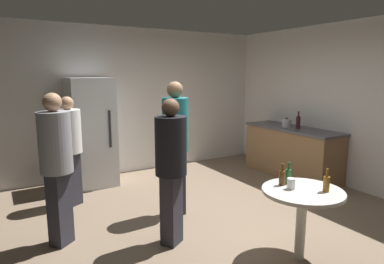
{
  "coord_description": "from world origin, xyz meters",
  "views": [
    {
      "loc": [
        -2.35,
        -3.38,
        1.88
      ],
      "look_at": [
        -0.23,
        0.19,
        1.14
      ],
      "focal_mm": 31.39,
      "sensor_mm": 36.0,
      "label": 1
    }
  ],
  "objects_px": {
    "refrigerator": "(92,132)",
    "beer_bottle_green": "(288,176)",
    "plastic_cup_white": "(291,184)",
    "person_in_gray_shirt": "(56,158)",
    "beer_bottle_amber": "(326,183)",
    "person_in_black_shirt": "(171,161)",
    "kettle": "(287,123)",
    "foreground_table": "(302,200)",
    "beer_bottle_brown": "(282,177)",
    "person_in_white_shirt": "(69,143)",
    "person_in_teal_shirt": "(175,138)",
    "wine_bottle_on_counter": "(298,122)"
  },
  "relations": [
    {
      "from": "beer_bottle_green",
      "to": "person_in_gray_shirt",
      "type": "xyz_separation_m",
      "value": [
        -2.06,
        1.34,
        0.16
      ]
    },
    {
      "from": "plastic_cup_white",
      "to": "person_in_gray_shirt",
      "type": "xyz_separation_m",
      "value": [
        -1.96,
        1.48,
        0.19
      ]
    },
    {
      "from": "plastic_cup_white",
      "to": "person_in_gray_shirt",
      "type": "bearing_deg",
      "value": 142.96
    },
    {
      "from": "refrigerator",
      "to": "person_in_black_shirt",
      "type": "height_order",
      "value": "refrigerator"
    },
    {
      "from": "refrigerator",
      "to": "plastic_cup_white",
      "type": "bearing_deg",
      "value": -71.52
    },
    {
      "from": "person_in_white_shirt",
      "to": "person_in_teal_shirt",
      "type": "bearing_deg",
      "value": 19.11
    },
    {
      "from": "foreground_table",
      "to": "kettle",
      "type": "bearing_deg",
      "value": 47.03
    },
    {
      "from": "beer_bottle_brown",
      "to": "person_in_black_shirt",
      "type": "distance_m",
      "value": 1.17
    },
    {
      "from": "foreground_table",
      "to": "person_in_black_shirt",
      "type": "relative_size",
      "value": 0.5
    },
    {
      "from": "foreground_table",
      "to": "beer_bottle_green",
      "type": "distance_m",
      "value": 0.29
    },
    {
      "from": "refrigerator",
      "to": "beer_bottle_green",
      "type": "xyz_separation_m",
      "value": [
        1.22,
        -3.2,
        -0.08
      ]
    },
    {
      "from": "person_in_teal_shirt",
      "to": "person_in_gray_shirt",
      "type": "relative_size",
      "value": 1.06
    },
    {
      "from": "refrigerator",
      "to": "person_in_black_shirt",
      "type": "relative_size",
      "value": 1.11
    },
    {
      "from": "beer_bottle_amber",
      "to": "beer_bottle_brown",
      "type": "bearing_deg",
      "value": 122.76
    },
    {
      "from": "plastic_cup_white",
      "to": "person_in_gray_shirt",
      "type": "relative_size",
      "value": 0.07
    },
    {
      "from": "refrigerator",
      "to": "person_in_black_shirt",
      "type": "xyz_separation_m",
      "value": [
        0.22,
        -2.47,
        0.04
      ]
    },
    {
      "from": "kettle",
      "to": "person_in_white_shirt",
      "type": "relative_size",
      "value": 0.16
    },
    {
      "from": "person_in_black_shirt",
      "to": "beer_bottle_amber",
      "type": "bearing_deg",
      "value": 13.7
    },
    {
      "from": "person_in_white_shirt",
      "to": "person_in_gray_shirt",
      "type": "bearing_deg",
      "value": -45.01
    },
    {
      "from": "beer_bottle_amber",
      "to": "person_in_gray_shirt",
      "type": "height_order",
      "value": "person_in_gray_shirt"
    },
    {
      "from": "wine_bottle_on_counter",
      "to": "beer_bottle_amber",
      "type": "distance_m",
      "value": 2.83
    },
    {
      "from": "wine_bottle_on_counter",
      "to": "beer_bottle_green",
      "type": "bearing_deg",
      "value": -139.89
    },
    {
      "from": "kettle",
      "to": "person_in_white_shirt",
      "type": "bearing_deg",
      "value": 172.27
    },
    {
      "from": "beer_bottle_green",
      "to": "person_in_white_shirt",
      "type": "distance_m",
      "value": 3.0
    },
    {
      "from": "plastic_cup_white",
      "to": "person_in_black_shirt",
      "type": "bearing_deg",
      "value": 136.0
    },
    {
      "from": "beer_bottle_brown",
      "to": "person_in_gray_shirt",
      "type": "bearing_deg",
      "value": 145.63
    },
    {
      "from": "beer_bottle_amber",
      "to": "person_in_white_shirt",
      "type": "height_order",
      "value": "person_in_white_shirt"
    },
    {
      "from": "plastic_cup_white",
      "to": "kettle",
      "type": "bearing_deg",
      "value": 44.79
    },
    {
      "from": "kettle",
      "to": "beer_bottle_green",
      "type": "distance_m",
      "value": 2.8
    },
    {
      "from": "beer_bottle_brown",
      "to": "person_in_gray_shirt",
      "type": "relative_size",
      "value": 0.14
    },
    {
      "from": "refrigerator",
      "to": "beer_bottle_amber",
      "type": "xyz_separation_m",
      "value": [
        1.35,
        -3.56,
        -0.08
      ]
    },
    {
      "from": "refrigerator",
      "to": "plastic_cup_white",
      "type": "height_order",
      "value": "refrigerator"
    },
    {
      "from": "person_in_black_shirt",
      "to": "person_in_gray_shirt",
      "type": "bearing_deg",
      "value": -152.36
    },
    {
      "from": "plastic_cup_white",
      "to": "person_in_white_shirt",
      "type": "relative_size",
      "value": 0.07
    },
    {
      "from": "plastic_cup_white",
      "to": "person_in_gray_shirt",
      "type": "distance_m",
      "value": 2.46
    },
    {
      "from": "beer_bottle_brown",
      "to": "plastic_cup_white",
      "type": "xyz_separation_m",
      "value": [
        -0.01,
        -0.13,
        -0.03
      ]
    },
    {
      "from": "beer_bottle_amber",
      "to": "person_in_black_shirt",
      "type": "height_order",
      "value": "person_in_black_shirt"
    },
    {
      "from": "beer_bottle_amber",
      "to": "person_in_white_shirt",
      "type": "distance_m",
      "value": 3.37
    },
    {
      "from": "wine_bottle_on_counter",
      "to": "person_in_gray_shirt",
      "type": "height_order",
      "value": "person_in_gray_shirt"
    },
    {
      "from": "foreground_table",
      "to": "person_in_teal_shirt",
      "type": "xyz_separation_m",
      "value": [
        -0.57,
        1.62,
        0.41
      ]
    },
    {
      "from": "beer_bottle_brown",
      "to": "beer_bottle_amber",
      "type": "bearing_deg",
      "value": -57.24
    },
    {
      "from": "person_in_gray_shirt",
      "to": "beer_bottle_green",
      "type": "bearing_deg",
      "value": 17.95
    },
    {
      "from": "refrigerator",
      "to": "person_in_teal_shirt",
      "type": "relative_size",
      "value": 1.02
    },
    {
      "from": "refrigerator",
      "to": "person_in_white_shirt",
      "type": "height_order",
      "value": "refrigerator"
    },
    {
      "from": "refrigerator",
      "to": "beer_bottle_brown",
      "type": "bearing_deg",
      "value": -70.68
    },
    {
      "from": "kettle",
      "to": "person_in_teal_shirt",
      "type": "relative_size",
      "value": 0.14
    },
    {
      "from": "kettle",
      "to": "foreground_table",
      "type": "xyz_separation_m",
      "value": [
        -2.02,
        -2.17,
        -0.34
      ]
    },
    {
      "from": "beer_bottle_brown",
      "to": "refrigerator",
      "type": "bearing_deg",
      "value": 109.32
    },
    {
      "from": "foreground_table",
      "to": "beer_bottle_brown",
      "type": "height_order",
      "value": "beer_bottle_brown"
    },
    {
      "from": "beer_bottle_amber",
      "to": "person_in_teal_shirt",
      "type": "relative_size",
      "value": 0.13
    }
  ]
}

